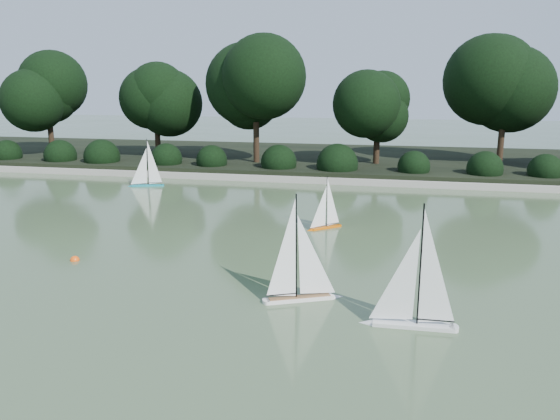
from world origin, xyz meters
name	(u,v)px	position (x,y,z in m)	size (l,w,h in m)	color
ground	(268,296)	(0.00, 0.00, 0.00)	(80.00, 80.00, 0.00)	#405432
pond_coping	(338,181)	(0.00, 9.00, 0.09)	(40.00, 0.35, 0.18)	gray
far_bank	(350,161)	(0.00, 13.00, 0.15)	(40.00, 8.00, 0.30)	black
tree_line	(386,92)	(1.23, 11.44, 2.64)	(26.31, 3.93, 4.39)	black
shrub_hedge	(342,164)	(0.00, 9.90, 0.45)	(29.10, 1.10, 1.10)	black
sailboat_white_a	(406,306)	(1.88, -0.58, 0.26)	(1.21, 0.22, 1.66)	silver
sailboat_white_b	(306,283)	(0.53, 0.00, 0.25)	(1.11, 0.63, 1.59)	white
sailboat_orange	(323,220)	(0.26, 3.81, 0.18)	(0.71, 0.65, 1.17)	#D85C05
sailboat_teal	(144,178)	(-5.47, 7.44, 0.23)	(1.05, 0.48, 1.46)	teal
race_buoy	(75,260)	(-3.57, 0.87, 0.00)	(0.16, 0.16, 0.16)	#FF530D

